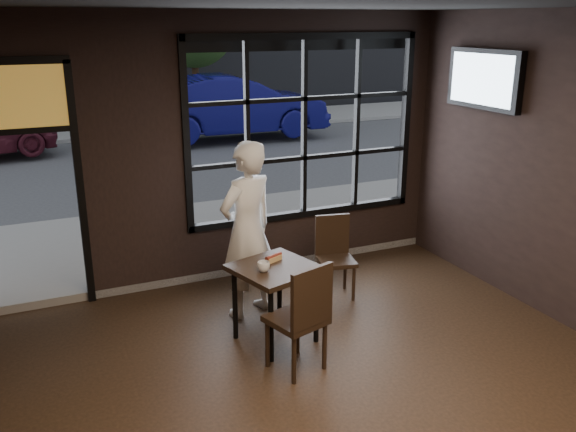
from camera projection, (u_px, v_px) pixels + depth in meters
name	position (u px, v px, depth m)	size (l,w,h in m)	color
window_frame	(304.00, 129.00, 7.53)	(3.06, 0.12, 2.28)	black
stained_transom	(7.00, 97.00, 6.08)	(1.20, 0.06, 0.70)	orange
street_asphalt	(66.00, 98.00, 25.43)	(60.00, 41.00, 0.04)	#545456
cafe_table	(275.00, 303.00, 6.04)	(0.74, 0.74, 0.80)	black
chair_near	(296.00, 316.00, 5.51)	(0.46, 0.46, 1.06)	black
chair_window	(336.00, 258.00, 7.00)	(0.41, 0.41, 0.94)	black
man	(247.00, 230.00, 6.45)	(0.70, 0.46, 1.92)	silver
hotdog	(274.00, 258.00, 6.05)	(0.20, 0.08, 0.06)	tan
cup	(263.00, 267.00, 5.79)	(0.12, 0.12, 0.10)	silver
tv	(484.00, 79.00, 6.99)	(0.13, 1.16, 0.68)	black
navy_car	(233.00, 106.00, 16.05)	(1.72, 4.92, 1.62)	#0D0D54
tree_right	(193.00, 25.00, 17.63)	(2.44, 2.44, 4.16)	#332114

